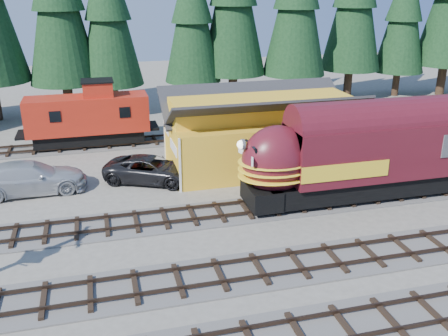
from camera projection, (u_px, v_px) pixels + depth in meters
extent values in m
plane|color=#6B665B|center=(327.00, 238.00, 24.69)|extent=(120.00, 120.00, 0.00)
cube|color=#4C4947|center=(447.00, 187.00, 30.68)|extent=(68.00, 3.20, 0.08)
cube|color=#38281E|center=(440.00, 180.00, 31.26)|extent=(68.00, 0.08, 0.16)
cube|color=#4C4947|center=(106.00, 145.00, 38.58)|extent=(32.00, 3.20, 0.08)
cube|color=#38281E|center=(106.00, 145.00, 37.85)|extent=(32.00, 0.08, 0.16)
cube|color=#38281E|center=(105.00, 140.00, 39.16)|extent=(32.00, 0.08, 0.16)
cube|color=gold|center=(260.00, 143.00, 33.59)|extent=(12.00, 6.00, 3.40)
cube|color=gold|center=(261.00, 108.00, 32.74)|extent=(11.88, 3.30, 1.44)
cube|color=white|center=(174.00, 148.00, 31.07)|extent=(0.06, 2.40, 0.60)
cone|color=black|center=(58.00, 1.00, 43.26)|extent=(6.28, 6.28, 14.31)
cone|color=black|center=(108.00, 11.00, 44.31)|extent=(5.73, 5.73, 13.05)
cone|color=black|center=(192.00, 15.00, 46.78)|extent=(5.43, 5.43, 12.38)
cone|color=black|center=(297.00, 0.00, 47.70)|extent=(6.21, 6.21, 14.14)
cone|color=black|center=(404.00, 14.00, 52.29)|extent=(5.26, 5.26, 11.99)
cube|color=black|center=(381.00, 182.00, 29.27)|extent=(14.54, 2.60, 1.12)
cube|color=#51121C|center=(398.00, 147.00, 28.73)|extent=(13.26, 3.06, 3.06)
ellipsoid|color=#51121C|center=(277.00, 159.00, 26.99)|extent=(3.88, 3.00, 3.78)
sphere|color=white|center=(241.00, 144.00, 26.15)|extent=(0.45, 0.45, 0.45)
cube|color=black|center=(90.00, 137.00, 38.05)|extent=(8.06, 2.08, 0.90)
cube|color=#B32213|center=(88.00, 114.00, 37.41)|extent=(8.95, 2.60, 2.69)
cube|color=#B32213|center=(98.00, 89.00, 36.96)|extent=(2.15, 1.97, 1.07)
imported|color=black|center=(151.00, 169.00, 31.38)|extent=(6.46, 4.93, 1.63)
imported|color=#B6B9BE|center=(30.00, 178.00, 29.69)|extent=(6.67, 2.97, 1.90)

